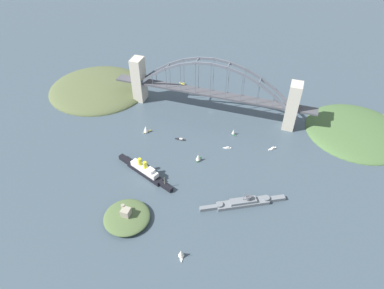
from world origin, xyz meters
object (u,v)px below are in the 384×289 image
Objects in this scene: small_boat_3 at (233,132)px; seaplane_taxiing_near_bridge at (182,84)px; small_boat_1 at (146,129)px; ocean_liner at (144,171)px; small_boat_0 at (181,253)px; small_boat_5 at (198,157)px; small_boat_6 at (180,139)px; small_boat_2 at (227,148)px; small_boat_4 at (272,148)px; naval_cruiser at (244,202)px; harbor_arch_bridge at (211,91)px; fort_island_mid_harbor at (127,217)px.

seaplane_taxiing_near_bridge is at bearing -42.50° from small_boat_3.
ocean_liner is at bearing 112.83° from small_boat_1.
small_boat_0 is 1.19× the size of small_boat_3.
small_boat_1 is 82.56m from small_boat_5.
small_boat_1 is at bearing -20.42° from small_boat_5.
ocean_liner is 8.92× the size of small_boat_3.
small_boat_2 is at bearing -177.96° from small_boat_6.
ocean_liner is 7.67× the size of small_boat_2.
small_boat_0 reaches higher than small_boat_4.
seaplane_taxiing_near_bridge is at bearing -83.13° from ocean_liner.
small_boat_6 is (93.56, -75.31, -2.37)m from naval_cruiser.
small_boat_3 is at bearing 137.50° from seaplane_taxiing_near_bridge.
small_boat_3 is (-104.84, -29.59, -1.23)m from small_boat_1.
small_boat_0 is at bearing 131.09° from ocean_liner.
harbor_arch_bridge is 20.61× the size of small_boat_6.
fort_island_mid_harbor is 250.46m from seaplane_taxiing_near_bridge.
naval_cruiser is at bearing 175.80° from ocean_liner.
small_boat_1 is 45.94m from small_boat_6.
harbor_arch_bridge is 26.42× the size of small_boat_0.
small_boat_1 is 156.16m from small_boat_4.
small_boat_4 is at bearing -129.03° from fort_island_mid_harbor.
naval_cruiser is 85.07m from small_boat_2.
small_boat_1 is 104.13m from small_boat_2.
ocean_liner is 152.54m from small_boat_4.
ocean_liner is at bearing -48.91° from small_boat_0.
ocean_liner is 189.12m from seaplane_taxiing_near_bridge.
harbor_arch_bridge is 31.39× the size of small_boat_3.
small_boat_4 reaches higher than small_boat_6.
small_boat_6 is (-8.50, -127.88, -3.28)m from fort_island_mid_harbor.
harbor_arch_bridge is 97.31m from small_boat_1.
fort_island_mid_harbor is 4.31× the size of seaplane_taxiing_near_bridge.
small_boat_0 is at bearing 161.53° from fort_island_mid_harbor.
small_boat_5 is (27.47, 58.39, 1.01)m from small_boat_3.
fort_island_mid_harbor is at bearing 97.23° from seaplane_taxiing_near_bridge.
fort_island_mid_harbor is 133.35m from small_boat_1.
small_boat_5 is (26.65, 30.73, 4.16)m from small_boat_2.
small_boat_0 reaches higher than small_boat_3.
small_boat_6 is at bearing -42.15° from small_boat_5.
harbor_arch_bridge reaches higher than small_boat_6.
harbor_arch_bridge reaches higher than ocean_liner.
naval_cruiser is at bearing -118.54° from small_boat_0.
fort_island_mid_harbor reaches higher than small_boat_6.
seaplane_taxiing_near_bridge is 0.96× the size of small_boat_5.
naval_cruiser reaches higher than small_boat_0.
small_boat_3 is 0.96× the size of small_boat_4.
small_boat_5 is at bearing 97.43° from harbor_arch_bridge.
small_boat_4 is at bearing -170.89° from small_boat_6.
harbor_arch_bridge reaches higher than small_boat_0.
small_boat_5 is (22.02, -120.00, 0.25)m from small_boat_0.
ocean_liner reaches higher than small_boat_3.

